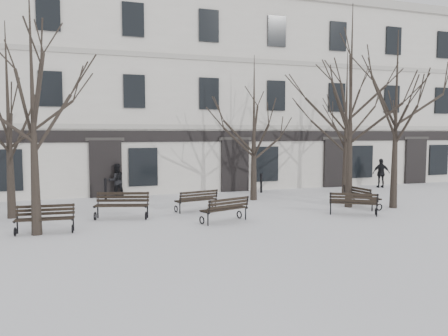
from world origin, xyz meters
name	(u,v)px	position (x,y,z in m)	size (l,w,h in m)	color
ground	(219,223)	(0.00, 0.00, 0.00)	(100.00, 100.00, 0.00)	white
building	(156,98)	(0.00, 12.96, 5.52)	(40.40, 10.20, 11.40)	silver
tree_1	(32,82)	(-6.13, 0.05, 4.86)	(5.45, 5.45, 7.78)	black
tree_2	(351,81)	(6.47, 1.41, 5.50)	(6.15, 6.15, 8.79)	black
tree_3	(396,98)	(8.21, 0.61, 4.77)	(5.35, 5.35, 7.64)	black
tree_4	(7,96)	(-7.28, 3.36, 4.64)	(5.20, 5.20, 7.43)	black
tree_5	(254,110)	(3.28, 4.67, 4.36)	(4.88, 4.88, 6.98)	black
tree_6	(347,106)	(8.90, 5.30, 4.73)	(5.30, 5.30, 7.57)	black
bench_0	(45,218)	(-5.89, 0.23, 0.50)	(1.86, 0.79, 0.92)	black
bench_1	(225,209)	(0.24, -0.01, 0.51)	(1.95, 1.24, 0.93)	black
bench_2	(353,203)	(5.50, -0.33, 0.51)	(1.89, 1.54, 0.93)	black
bench_3	(122,204)	(-3.28, 1.89, 0.55)	(2.11, 1.27, 1.01)	black
bench_4	(197,200)	(-0.16, 2.54, 0.49)	(1.88, 1.05, 0.90)	black
bench_5	(361,196)	(6.88, 1.09, 0.51)	(0.77, 1.90, 0.94)	black
bollard_a	(105,189)	(-3.61, 6.52, 0.60)	(0.14, 0.14, 1.12)	black
bollard_b	(261,182)	(4.68, 6.96, 0.57)	(0.14, 0.14, 1.07)	black
pedestrian_b	(117,198)	(-3.01, 7.62, 0.00)	(0.84, 0.65, 1.72)	black
pedestrian_c	(381,188)	(12.42, 6.75, 0.00)	(1.02, 0.43, 1.75)	black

